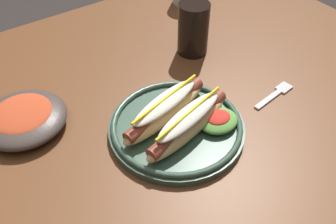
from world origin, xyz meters
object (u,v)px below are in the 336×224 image
at_px(hot_dog_plate, 178,122).
at_px(fork, 276,94).
at_px(soda_cup, 193,29).
at_px(side_bowl, 23,117).

distance_m(hot_dog_plate, fork, 0.25).
xyz_separation_m(soda_cup, side_bowl, (-0.45, -0.02, -0.04)).
bearing_deg(fork, hot_dog_plate, 164.30).
distance_m(fork, side_bowl, 0.55).
distance_m(soda_cup, side_bowl, 0.45).
xyz_separation_m(hot_dog_plate, side_bowl, (-0.25, 0.19, -0.00)).
bearing_deg(hot_dog_plate, fork, -8.57).
height_order(fork, side_bowl, side_bowl).
relative_size(fork, soda_cup, 0.92).
xyz_separation_m(fork, side_bowl, (-0.50, 0.23, 0.02)).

